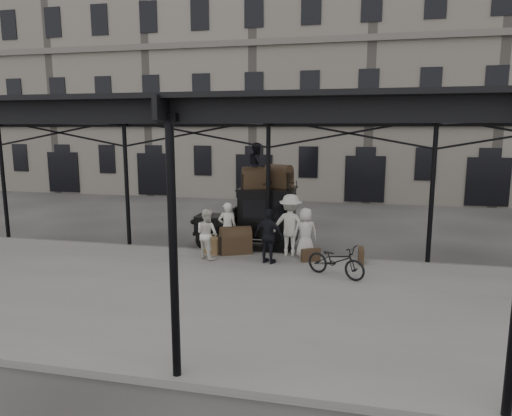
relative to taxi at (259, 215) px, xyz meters
The scene contains 18 objects.
ground 3.27m from the taxi, 79.92° to the right, with size 120.00×120.00×0.00m, color #383533.
platform 5.15m from the taxi, 83.92° to the right, with size 28.00×8.00×0.15m, color slate.
canopy 5.83m from the taxi, 83.56° to the right, with size 22.50×9.00×4.74m.
building_frontage 16.10m from the taxi, 87.97° to the left, with size 64.00×8.00×14.00m, color slate.
taxi is the anchor object (origin of this frame).
porter_left 1.45m from the taxi, 123.70° to the right, with size 0.61×0.40×1.66m, color silver.
porter_midleft 2.40m from the taxi, 120.23° to the right, with size 0.77×0.60×1.58m, color silver.
porter_centre 2.21m from the taxi, 35.30° to the right, with size 0.78×0.51×1.59m, color beige.
porter_official 2.32m from the taxi, 70.00° to the right, with size 0.98×0.41×1.67m, color black.
porter_right 1.77m from the taxi, 42.48° to the right, with size 1.29×0.74×1.99m, color beige.
bicycle 4.20m from the taxi, 46.78° to the right, with size 0.61×1.74×0.92m, color black.
porter_roof 1.76m from the taxi, 107.50° to the right, with size 0.75×0.59×1.55m, color black.
steamer_trunk_roof_near 1.31m from the taxi, 108.07° to the right, with size 0.84×0.52×0.62m, color #3F2C1D, non-canonical shape.
steamer_trunk_roof_far 1.48m from the taxi, 16.81° to the left, with size 0.90×0.55×0.66m, color #3F2C1D, non-canonical shape.
steamer_trunk_platform 1.52m from the taxi, 111.54° to the right, with size 1.01×0.62×0.74m, color #3F2C1D, non-canonical shape.
wicker_hamper 2.03m from the taxi, 129.68° to the right, with size 0.60×0.45×0.50m, color brown.
suitcase_upright 3.93m from the taxi, 23.18° to the right, with size 0.15×0.60×0.45m, color #3F2C1D.
suitcase_flat 2.78m from the taxi, 40.23° to the right, with size 0.60×0.15×0.40m, color #3F2C1D.
Camera 1 is at (2.81, -12.33, 4.18)m, focal length 32.00 mm.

